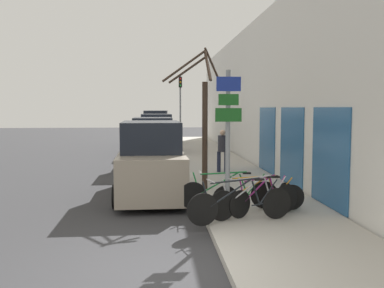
{
  "coord_description": "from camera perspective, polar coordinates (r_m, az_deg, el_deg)",
  "views": [
    {
      "loc": [
        -0.1,
        -6.57,
        2.64
      ],
      "look_at": [
        0.82,
        4.34,
        1.71
      ],
      "focal_mm": 40.0,
      "sensor_mm": 36.0,
      "label": 1
    }
  ],
  "objects": [
    {
      "name": "ground_plane",
      "position": [
        17.97,
        -4.47,
        -3.62
      ],
      "size": [
        80.0,
        80.0,
        0.0
      ],
      "primitive_type": "plane",
      "color": "#333335"
    },
    {
      "name": "sidewalk_curb",
      "position": [
        20.9,
        2.63,
        -2.21
      ],
      "size": [
        3.2,
        32.0,
        0.15
      ],
      "color": "#ADA89E",
      "rests_on": "ground"
    },
    {
      "name": "building_facade",
      "position": [
        20.97,
        7.47,
        6.41
      ],
      "size": [
        0.23,
        32.0,
        6.5
      ],
      "color": "silver",
      "rests_on": "ground"
    },
    {
      "name": "signpost",
      "position": [
        9.45,
        4.81,
        1.03
      ],
      "size": [
        0.58,
        0.12,
        3.31
      ],
      "color": "gray",
      "rests_on": "sidewalk_curb"
    },
    {
      "name": "bicycle_0",
      "position": [
        9.43,
        6.53,
        -7.92
      ],
      "size": [
        2.41,
        0.72,
        0.97
      ],
      "rotation": [
        0.0,
        0.0,
        1.82
      ],
      "color": "black",
      "rests_on": "sidewalk_curb"
    },
    {
      "name": "bicycle_1",
      "position": [
        9.94,
        8.39,
        -7.33
      ],
      "size": [
        2.26,
        0.9,
        0.94
      ],
      "rotation": [
        0.0,
        0.0,
        1.93
      ],
      "color": "black",
      "rests_on": "sidewalk_curb"
    },
    {
      "name": "bicycle_2",
      "position": [
        10.33,
        9.48,
        -7.01
      ],
      "size": [
        1.85,
        1.26,
        0.88
      ],
      "rotation": [
        0.0,
        0.0,
        2.16
      ],
      "color": "black",
      "rests_on": "sidewalk_curb"
    },
    {
      "name": "bicycle_3",
      "position": [
        10.52,
        8.91,
        -6.81
      ],
      "size": [
        2.26,
        0.44,
        0.87
      ],
      "rotation": [
        0.0,
        0.0,
        1.58
      ],
      "color": "black",
      "rests_on": "sidewalk_curb"
    },
    {
      "name": "bicycle_4",
      "position": [
        10.62,
        4.93,
        -6.52
      ],
      "size": [
        2.45,
        0.44,
        0.94
      ],
      "rotation": [
        0.0,
        0.0,
        1.53
      ],
      "color": "black",
      "rests_on": "sidewalk_curb"
    },
    {
      "name": "parked_car_0",
      "position": [
        12.71,
        -5.46,
        -2.5
      ],
      "size": [
        2.11,
        4.79,
        2.24
      ],
      "rotation": [
        0.0,
        0.0,
        0.02
      ],
      "color": "gray",
      "rests_on": "ground"
    },
    {
      "name": "parked_car_1",
      "position": [
        18.37,
        -5.27,
        -0.23
      ],
      "size": [
        2.02,
        4.2,
        2.23
      ],
      "rotation": [
        0.0,
        0.0,
        0.01
      ],
      "color": "#B2B7BC",
      "rests_on": "ground"
    },
    {
      "name": "parked_car_2",
      "position": [
        24.14,
        -4.84,
        1.03
      ],
      "size": [
        2.14,
        4.76,
        2.3
      ],
      "rotation": [
        0.0,
        0.0,
        0.03
      ],
      "color": "black",
      "rests_on": "ground"
    },
    {
      "name": "parked_car_3",
      "position": [
        29.76,
        -4.78,
        1.87
      ],
      "size": [
        2.12,
        4.87,
        2.45
      ],
      "rotation": [
        0.0,
        0.0,
        -0.05
      ],
      "color": "#51565B",
      "rests_on": "ground"
    },
    {
      "name": "pedestrian_near",
      "position": [
        16.59,
        4.09,
        -0.5
      ],
      "size": [
        0.42,
        0.36,
        1.64
      ],
      "rotation": [
        0.0,
        0.0,
        -0.23
      ],
      "color": "#1E2338",
      "rests_on": "sidewalk_curb"
    },
    {
      "name": "street_tree",
      "position": [
        13.04,
        1.53,
        3.37
      ],
      "size": [
        1.96,
        1.78,
        4.31
      ],
      "color": "#3D2D23",
      "rests_on": "sidewalk_curb"
    },
    {
      "name": "traffic_light",
      "position": [
        26.4,
        -1.56,
        5.7
      ],
      "size": [
        0.2,
        0.3,
        4.5
      ],
      "color": "gray",
      "rests_on": "sidewalk_curb"
    }
  ]
}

